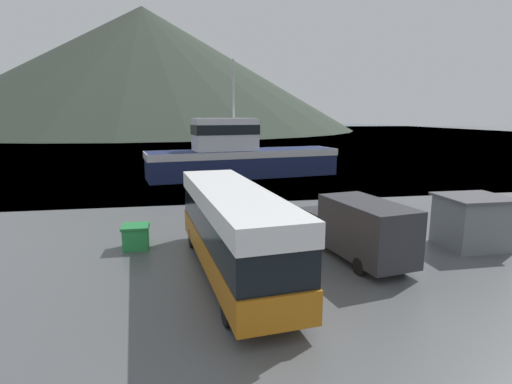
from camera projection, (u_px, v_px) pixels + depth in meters
name	position (u px, v px, depth m)	size (l,w,h in m)	color
water_surface	(188.00, 132.00, 143.82)	(240.00, 240.00, 0.00)	#475B6B
hill_backdrop	(145.00, 69.00, 165.23)	(170.63, 170.63, 49.22)	#333D33
tour_bus	(233.00, 227.00, 15.29)	(3.65, 10.83, 3.40)	#B26614
delivery_van	(357.00, 228.00, 17.13)	(3.19, 6.60, 2.62)	#2D2D33
fishing_boat	(240.00, 155.00, 39.73)	(19.56, 7.54, 11.33)	#19234C
storage_bin	(136.00, 236.00, 18.58)	(1.23, 1.25, 1.11)	green
dock_kiosk	(472.00, 221.00, 18.69)	(2.96, 2.67, 2.44)	slate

